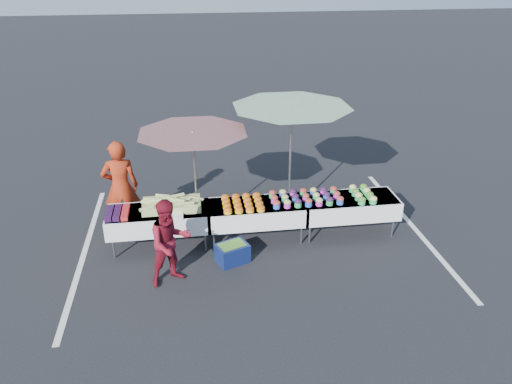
{
  "coord_description": "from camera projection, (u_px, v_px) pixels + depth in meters",
  "views": [
    {
      "loc": [
        -1.18,
        -8.19,
        4.98
      ],
      "look_at": [
        0.0,
        0.0,
        1.0
      ],
      "focal_mm": 35.0,
      "sensor_mm": 36.0,
      "label": 1
    }
  ],
  "objects": [
    {
      "name": "table_right",
      "position": [
        348.0,
        206.0,
        9.59
      ],
      "size": [
        1.86,
        0.81,
        0.75
      ],
      "color": "white",
      "rests_on": "ground"
    },
    {
      "name": "stripe_left",
      "position": [
        85.0,
        251.0,
        9.2
      ],
      "size": [
        0.1,
        5.0,
        0.0
      ],
      "primitive_type": "cube",
      "color": "silver",
      "rests_on": "ground"
    },
    {
      "name": "bean_baskets",
      "position": [
        363.0,
        194.0,
        9.51
      ],
      "size": [
        0.36,
        0.68,
        0.15
      ],
      "color": "#2AA85B",
      "rests_on": "table_right"
    },
    {
      "name": "potato_cups",
      "position": [
        306.0,
        197.0,
        9.38
      ],
      "size": [
        1.34,
        0.58,
        0.16
      ],
      "color": "blue",
      "rests_on": "table_right"
    },
    {
      "name": "umbrella_left",
      "position": [
        193.0,
        141.0,
        9.01
      ],
      "size": [
        2.7,
        2.7,
        2.1
      ],
      "rotation": [
        0.0,
        0.0,
        -0.41
      ],
      "color": "black",
      "rests_on": "ground"
    },
    {
      "name": "storage_bin",
      "position": [
        232.0,
        253.0,
        8.83
      ],
      "size": [
        0.65,
        0.57,
        0.35
      ],
      "rotation": [
        0.0,
        0.0,
        0.39
      ],
      "color": "#0E1A48",
      "rests_on": "ground"
    },
    {
      "name": "ground",
      "position": [
        256.0,
        239.0,
        9.61
      ],
      "size": [
        80.0,
        80.0,
        0.0
      ],
      "primitive_type": "plane",
      "color": "black"
    },
    {
      "name": "table_center",
      "position": [
        256.0,
        212.0,
        9.36
      ],
      "size": [
        1.86,
        0.81,
        0.75
      ],
      "color": "white",
      "rests_on": "ground"
    },
    {
      "name": "umbrella_right",
      "position": [
        292.0,
        116.0,
        9.49
      ],
      "size": [
        3.04,
        3.04,
        2.39
      ],
      "rotation": [
        0.0,
        0.0,
        -0.38
      ],
      "color": "black",
      "rests_on": "ground"
    },
    {
      "name": "berry_punnets",
      "position": [
        117.0,
        213.0,
        8.9
      ],
      "size": [
        0.4,
        0.54,
        0.08
      ],
      "color": "black",
      "rests_on": "table_left"
    },
    {
      "name": "corn_pile",
      "position": [
        171.0,
        204.0,
        9.09
      ],
      "size": [
        1.16,
        0.57,
        0.26
      ],
      "color": "#A8B25B",
      "rests_on": "table_left"
    },
    {
      "name": "table_left",
      "position": [
        159.0,
        219.0,
        9.13
      ],
      "size": [
        1.86,
        0.81,
        0.75
      ],
      "color": "white",
      "rests_on": "ground"
    },
    {
      "name": "carrot_bowls",
      "position": [
        243.0,
        203.0,
        9.23
      ],
      "size": [
        0.75,
        0.69,
        0.11
      ],
      "color": "yellow",
      "rests_on": "table_center"
    },
    {
      "name": "plastic_bags",
      "position": [
        175.0,
        216.0,
        8.82
      ],
      "size": [
        0.3,
        0.25,
        0.05
      ],
      "primitive_type": "cube",
      "color": "white",
      "rests_on": "table_left"
    },
    {
      "name": "stripe_right",
      "position": [
        413.0,
        227.0,
        10.03
      ],
      "size": [
        0.1,
        5.0,
        0.0
      ],
      "primitive_type": "cube",
      "color": "silver",
      "rests_on": "ground"
    },
    {
      "name": "vendor",
      "position": [
        121.0,
        187.0,
        9.54
      ],
      "size": [
        0.72,
        0.51,
        1.86
      ],
      "primitive_type": "imported",
      "rotation": [
        0.0,
        0.0,
        3.24
      ],
      "color": "#982911",
      "rests_on": "ground"
    },
    {
      "name": "customer",
      "position": [
        170.0,
        242.0,
        8.07
      ],
      "size": [
        0.89,
        0.81,
        1.5
      ],
      "primitive_type": "imported",
      "rotation": [
        0.0,
        0.0,
        0.42
      ],
      "color": "maroon",
      "rests_on": "ground"
    }
  ]
}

